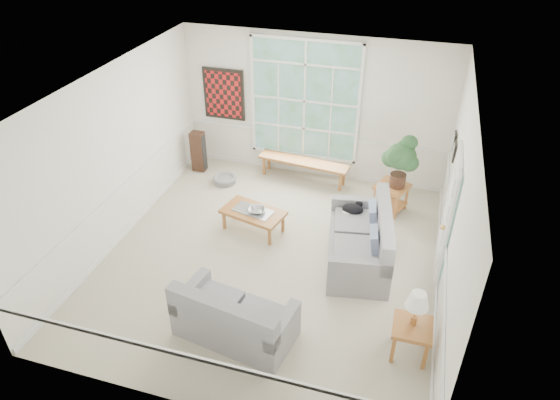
# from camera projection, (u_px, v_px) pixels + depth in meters

# --- Properties ---
(floor) EXTENTS (5.50, 6.00, 0.01)m
(floor) POSITION_uv_depth(u_px,v_px,m) (271.00, 257.00, 8.53)
(floor) COLOR #B5AE98
(floor) RESTS_ON ground
(ceiling) EXTENTS (5.50, 6.00, 0.02)m
(ceiling) POSITION_uv_depth(u_px,v_px,m) (269.00, 88.00, 6.88)
(ceiling) COLOR white
(ceiling) RESTS_ON ground
(wall_back) EXTENTS (5.50, 0.02, 3.00)m
(wall_back) POSITION_uv_depth(u_px,v_px,m) (314.00, 108.00, 10.11)
(wall_back) COLOR white
(wall_back) RESTS_ON ground
(wall_front) EXTENTS (5.50, 0.02, 3.00)m
(wall_front) POSITION_uv_depth(u_px,v_px,m) (186.00, 321.00, 5.30)
(wall_front) COLOR white
(wall_front) RESTS_ON ground
(wall_left) EXTENTS (0.02, 6.00, 3.00)m
(wall_left) POSITION_uv_depth(u_px,v_px,m) (114.00, 157.00, 8.36)
(wall_left) COLOR white
(wall_left) RESTS_ON ground
(wall_right) EXTENTS (0.02, 6.00, 3.00)m
(wall_right) POSITION_uv_depth(u_px,v_px,m) (455.00, 210.00, 7.05)
(wall_right) COLOR white
(wall_right) RESTS_ON ground
(window_back) EXTENTS (2.30, 0.08, 2.40)m
(window_back) POSITION_uv_depth(u_px,v_px,m) (305.00, 101.00, 10.04)
(window_back) COLOR white
(window_back) RESTS_ON wall_back
(entry_door) EXTENTS (0.08, 0.90, 2.10)m
(entry_door) POSITION_uv_depth(u_px,v_px,m) (447.00, 213.00, 7.79)
(entry_door) COLOR white
(entry_door) RESTS_ON floor
(door_sidelight) EXTENTS (0.08, 0.26, 1.90)m
(door_sidelight) POSITION_uv_depth(u_px,v_px,m) (448.00, 231.00, 7.23)
(door_sidelight) COLOR white
(door_sidelight) RESTS_ON wall_right
(wall_art) EXTENTS (0.90, 0.06, 1.10)m
(wall_art) POSITION_uv_depth(u_px,v_px,m) (224.00, 94.00, 10.48)
(wall_art) COLOR maroon
(wall_art) RESTS_ON wall_back
(wall_frame_near) EXTENTS (0.04, 0.26, 0.32)m
(wall_frame_near) POSITION_uv_depth(u_px,v_px,m) (454.00, 151.00, 8.43)
(wall_frame_near) COLOR black
(wall_frame_near) RESTS_ON wall_right
(wall_frame_far) EXTENTS (0.04, 0.26, 0.32)m
(wall_frame_far) POSITION_uv_depth(u_px,v_px,m) (454.00, 141.00, 8.76)
(wall_frame_far) COLOR black
(wall_frame_far) RESTS_ON wall_right
(loveseat_right) EXTENTS (1.26, 1.99, 1.00)m
(loveseat_right) POSITION_uv_depth(u_px,v_px,m) (359.00, 236.00, 8.17)
(loveseat_right) COLOR gray
(loveseat_right) RESTS_ON floor
(loveseat_front) EXTENTS (1.74, 1.10, 0.88)m
(loveseat_front) POSITION_uv_depth(u_px,v_px,m) (235.00, 311.00, 6.86)
(loveseat_front) COLOR gray
(loveseat_front) RESTS_ON floor
(coffee_table) EXTENTS (1.23, 0.85, 0.42)m
(coffee_table) POSITION_uv_depth(u_px,v_px,m) (253.00, 220.00, 9.06)
(coffee_table) COLOR #A0612E
(coffee_table) RESTS_ON floor
(pewter_bowl) EXTENTS (0.41, 0.41, 0.09)m
(pewter_bowl) POSITION_uv_depth(u_px,v_px,m) (257.00, 210.00, 8.89)
(pewter_bowl) COLOR gray
(pewter_bowl) RESTS_ON coffee_table
(window_bench) EXTENTS (1.96, 0.59, 0.45)m
(window_bench) POSITION_uv_depth(u_px,v_px,m) (303.00, 170.00, 10.55)
(window_bench) COLOR #A0612E
(window_bench) RESTS_ON floor
(end_table) EXTENTS (0.73, 0.73, 0.56)m
(end_table) POSITION_uv_depth(u_px,v_px,m) (391.00, 198.00, 9.57)
(end_table) COLOR #A0612E
(end_table) RESTS_ON floor
(houseplant) EXTENTS (0.82, 0.82, 1.03)m
(houseplant) POSITION_uv_depth(u_px,v_px,m) (400.00, 162.00, 9.10)
(houseplant) COLOR #264D29
(houseplant) RESTS_ON end_table
(side_table) EXTENTS (0.52, 0.52, 0.53)m
(side_table) POSITION_uv_depth(u_px,v_px,m) (410.00, 339.00, 6.67)
(side_table) COLOR #A0612E
(side_table) RESTS_ON floor
(table_lamp) EXTENTS (0.40, 0.40, 0.53)m
(table_lamp) POSITION_uv_depth(u_px,v_px,m) (416.00, 309.00, 6.42)
(table_lamp) COLOR white
(table_lamp) RESTS_ON side_table
(pet_bed) EXTENTS (0.62, 0.62, 0.14)m
(pet_bed) POSITION_uv_depth(u_px,v_px,m) (225.00, 179.00, 10.53)
(pet_bed) COLOR slate
(pet_bed) RESTS_ON floor
(floor_speaker) EXTENTS (0.29, 0.23, 0.90)m
(floor_speaker) POSITION_uv_depth(u_px,v_px,m) (198.00, 151.00, 10.79)
(floor_speaker) COLOR #3A2117
(floor_speaker) RESTS_ON floor
(cat) EXTENTS (0.45, 0.41, 0.18)m
(cat) POSITION_uv_depth(u_px,v_px,m) (353.00, 209.00, 8.67)
(cat) COLOR black
(cat) RESTS_ON loveseat_right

